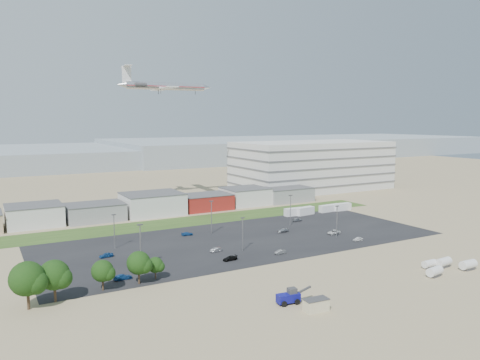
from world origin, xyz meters
TOP-DOWN VIEW (x-y plane):
  - ground at (0.00, 0.00)m, footprint 700.00×700.00m
  - parking_lot at (5.00, 20.00)m, footprint 120.00×50.00m
  - grass_strip at (0.00, 52.00)m, footprint 160.00×16.00m
  - hills_backdrop at (40.00, 315.00)m, footprint 700.00×200.00m
  - building_row at (-17.00, 71.00)m, footprint 170.00×20.00m
  - parking_garage at (90.00, 95.00)m, footprint 80.00×40.00m
  - portable_shed at (-9.51, -33.87)m, footprint 5.02×2.88m
  - telehandler at (-12.06, -28.39)m, footprint 7.72×3.34m
  - storage_tank_nw at (31.21, -26.74)m, footprint 3.68×1.86m
  - storage_tank_ne at (34.87, -27.96)m, footprint 4.43×2.52m
  - storage_tank_sw at (27.01, -31.55)m, footprint 4.39×2.63m
  - storage_tank_se at (38.30, -32.20)m, footprint 4.33×2.19m
  - box_trailer_a at (40.04, 41.80)m, footprint 7.77×2.57m
  - box_trailer_b at (44.69, 40.96)m, footprint 8.28×3.69m
  - box_trailer_c at (56.03, 41.42)m, footprint 7.40×2.79m
  - box_trailer_d at (63.13, 40.78)m, footprint 7.77×2.71m
  - tree_far_left at (-56.93, -6.31)m, footprint 7.11×7.11m
  - tree_left at (-51.93, -4.78)m, footprint 6.47×6.47m
  - tree_mid at (-42.14, -2.98)m, footprint 4.99×4.99m
  - tree_right at (-34.21, -2.77)m, footprint 5.57×5.57m
  - tree_near at (-30.00, -1.61)m, footprint 3.88×3.88m
  - lightpole_front_l at (-30.42, 7.88)m, footprint 1.29×0.54m
  - lightpole_front_m at (-1.02, 9.16)m, footprint 1.10×0.46m
  - lightpole_front_r at (31.66, 7.84)m, footprint 1.17×0.49m
  - lightpole_back_l at (-31.42, 28.99)m, footprint 1.15×0.48m
  - lightpole_back_m at (0.27, 31.59)m, footprint 1.24×0.52m
  - lightpole_back_r at (29.24, 29.00)m, footprint 1.24×0.52m
  - airliner at (10.42, 97.66)m, footprint 45.02×32.59m
  - parked_car_0 at (33.83, 11.58)m, footprint 4.77×2.57m
  - parked_car_2 at (34.49, 1.44)m, footprint 3.38×1.50m
  - parked_car_3 at (-8.43, 2.72)m, footprint 4.08×1.91m
  - parked_car_4 at (-8.02, 11.61)m, footprint 3.62×1.60m
  - parked_car_5 at (-35.70, 21.19)m, footprint 3.80×1.84m
  - parked_car_6 at (-7.65, 32.82)m, footprint 3.82×1.77m
  - parked_car_8 at (34.99, 32.76)m, footprint 3.80×1.84m
  - parked_car_10 at (-36.60, 1.74)m, footprint 4.33×1.92m
  - parked_car_12 at (20.91, 21.47)m, footprint 4.33×2.18m
  - parked_car_13 at (6.26, 1.32)m, footprint 3.39×1.36m

SIDE VIEW (x-z plane):
  - ground at x=0.00m, z-range 0.00..0.00m
  - parking_lot at x=5.00m, z-range 0.00..0.01m
  - grass_strip at x=0.00m, z-range 0.00..0.02m
  - parked_car_6 at x=-7.65m, z-range 0.00..1.08m
  - parked_car_13 at x=6.26m, z-range 0.00..1.10m
  - parked_car_2 at x=34.49m, z-range 0.00..1.13m
  - parked_car_3 at x=-8.43m, z-range 0.00..1.15m
  - parked_car_4 at x=-8.02m, z-range 0.00..1.16m
  - parked_car_12 at x=20.91m, z-range 0.00..1.20m
  - parked_car_10 at x=-36.60m, z-range 0.00..1.23m
  - parked_car_5 at x=-35.70m, z-range 0.00..1.25m
  - parked_car_8 at x=34.99m, z-range 0.00..1.25m
  - parked_car_0 at x=33.83m, z-range 0.00..1.27m
  - storage_tank_nw at x=31.21m, z-range 0.00..2.20m
  - portable_shed at x=-9.51m, z-range 0.00..2.44m
  - storage_tank_sw at x=27.01m, z-range 0.00..2.48m
  - storage_tank_ne at x=34.87m, z-range 0.00..2.55m
  - storage_tank_se at x=38.30m, z-range 0.00..2.59m
  - box_trailer_c at x=56.03m, z-range 0.00..2.72m
  - box_trailer_d at x=63.13m, z-range 0.00..2.88m
  - box_trailer_a at x=40.04m, z-range 0.00..2.89m
  - box_trailer_b at x=44.69m, z-range 0.00..3.00m
  - telehandler at x=-12.06m, z-range 0.00..3.12m
  - tree_near at x=-30.00m, z-range 0.00..5.82m
  - tree_mid at x=-42.14m, z-range 0.00..7.49m
  - building_row at x=-17.00m, z-range 0.00..8.00m
  - tree_right at x=-34.21m, z-range 0.00..8.35m
  - hills_backdrop at x=40.00m, z-range 0.00..9.00m
  - lightpole_front_m at x=-1.02m, z-range 0.00..9.39m
  - tree_left at x=-51.93m, z-range 0.00..9.70m
  - lightpole_back_l at x=-31.42m, z-range 0.00..9.78m
  - lightpole_front_r at x=31.66m, z-range 0.00..9.94m
  - lightpole_back_r at x=29.24m, z-range 0.00..10.52m
  - lightpole_back_m at x=0.27m, z-range 0.00..10.54m
  - tree_far_left at x=-56.93m, z-range 0.00..10.67m
  - lightpole_front_l at x=-30.42m, z-range 0.00..10.95m
  - parking_garage at x=90.00m, z-range 0.00..25.00m
  - airliner at x=10.42m, z-range 44.75..57.39m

